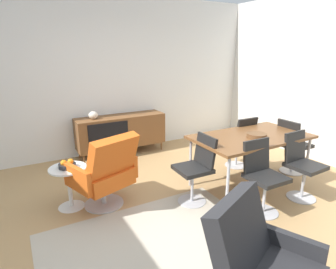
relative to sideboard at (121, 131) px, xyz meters
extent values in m
plane|color=tan|center=(-0.30, -2.30, -0.44)|extent=(8.32, 8.32, 0.00)
cube|color=silver|center=(-0.30, 0.30, 0.96)|extent=(6.80, 0.12, 2.80)
cube|color=brown|center=(0.00, 0.00, 0.00)|extent=(1.60, 0.44, 0.56)
cube|color=black|center=(-0.30, -0.22, 0.00)|extent=(0.70, 0.01, 0.48)
cylinder|color=brown|center=(-0.74, -0.17, -0.36)|extent=(0.03, 0.03, 0.16)
cylinder|color=brown|center=(0.74, -0.17, -0.36)|extent=(0.03, 0.03, 0.16)
cylinder|color=brown|center=(-0.74, 0.17, -0.36)|extent=(0.03, 0.03, 0.16)
cylinder|color=brown|center=(0.74, 0.17, -0.36)|extent=(0.03, 0.03, 0.16)
ellipsoid|color=beige|center=(-0.48, 0.00, 0.35)|extent=(0.16, 0.16, 0.13)
cube|color=brown|center=(1.11, -2.10, 0.28)|extent=(1.60, 0.90, 0.04)
cylinder|color=#B7B7BC|center=(0.39, -2.49, -0.09)|extent=(0.04, 0.04, 0.70)
cylinder|color=#B7B7BC|center=(1.83, -2.49, -0.09)|extent=(0.04, 0.04, 0.70)
cylinder|color=#B7B7BC|center=(0.39, -1.71, -0.09)|extent=(0.04, 0.04, 0.70)
cylinder|color=#B7B7BC|center=(1.83, -1.71, -0.09)|extent=(0.04, 0.04, 0.70)
cylinder|color=brown|center=(1.10, -2.20, 0.33)|extent=(0.26, 0.26, 0.06)
cube|color=black|center=(1.46, -1.48, 0.01)|extent=(0.41, 0.41, 0.05)
cube|color=black|center=(1.46, -1.66, 0.23)|extent=(0.38, 0.10, 0.38)
cylinder|color=#B7B7BC|center=(1.46, -1.48, -0.23)|extent=(0.04, 0.04, 0.42)
cylinder|color=#B7B7BC|center=(1.46, -1.48, -0.43)|extent=(0.36, 0.36, 0.01)
cube|color=black|center=(1.46, -2.72, 0.01)|extent=(0.42, 0.42, 0.05)
cube|color=black|center=(1.45, -2.54, 0.23)|extent=(0.38, 0.11, 0.38)
cylinder|color=#B7B7BC|center=(1.46, -2.72, -0.23)|extent=(0.04, 0.04, 0.42)
cylinder|color=#B7B7BC|center=(1.46, -2.72, -0.43)|extent=(0.36, 0.36, 0.01)
cube|color=black|center=(2.06, -2.10, 0.01)|extent=(0.40, 0.40, 0.05)
cube|color=black|center=(1.88, -2.09, 0.23)|extent=(0.09, 0.38, 0.38)
cylinder|color=#B7B7BC|center=(2.06, -2.10, -0.23)|extent=(0.04, 0.04, 0.42)
cylinder|color=#B7B7BC|center=(2.06, -2.10, -0.43)|extent=(0.36, 0.36, 0.01)
cube|color=black|center=(0.16, -2.10, 0.01)|extent=(0.41, 0.41, 0.05)
cube|color=black|center=(0.34, -2.10, 0.23)|extent=(0.10, 0.38, 0.38)
cylinder|color=#B7B7BC|center=(0.16, -2.10, -0.23)|extent=(0.04, 0.04, 0.42)
cylinder|color=#B7B7BC|center=(0.16, -2.10, -0.43)|extent=(0.36, 0.36, 0.01)
cube|color=black|center=(0.76, -2.72, 0.01)|extent=(0.41, 0.41, 0.05)
cube|color=black|center=(0.76, -2.54, 0.23)|extent=(0.38, 0.09, 0.38)
cylinder|color=#B7B7BC|center=(0.76, -2.72, -0.23)|extent=(0.04, 0.04, 0.42)
cylinder|color=#B7B7BC|center=(0.76, -2.72, -0.43)|extent=(0.36, 0.36, 0.01)
cube|color=#D85919|center=(-0.83, -1.61, -0.06)|extent=(0.75, 0.72, 0.20)
cube|color=#D85919|center=(-0.76, -1.84, 0.25)|extent=(0.65, 0.45, 0.51)
cube|color=#D85919|center=(-0.52, -1.50, 0.02)|extent=(0.22, 0.50, 0.28)
cube|color=#D85919|center=(-1.15, -1.72, 0.02)|extent=(0.22, 0.50, 0.28)
cylinder|color=#B7B7BC|center=(-0.83, -1.61, -0.30)|extent=(0.06, 0.06, 0.28)
cylinder|color=#B7B7BC|center=(-0.83, -1.61, -0.43)|extent=(0.48, 0.48, 0.02)
cube|color=#262628|center=(-0.47, -3.58, 0.25)|extent=(0.66, 0.49, 0.51)
cube|color=#262628|center=(-0.07, -3.67, 0.02)|extent=(0.26, 0.48, 0.28)
cylinder|color=white|center=(-1.20, -1.47, 0.07)|extent=(0.44, 0.44, 0.02)
cylinder|color=white|center=(-1.20, -1.47, -0.19)|extent=(0.05, 0.05, 0.50)
cone|color=white|center=(-1.20, -1.47, -0.43)|extent=(0.32, 0.32, 0.02)
cylinder|color=#262628|center=(-1.20, -1.47, 0.11)|extent=(0.20, 0.20, 0.05)
sphere|color=orange|center=(-1.16, -1.47, 0.15)|extent=(0.07, 0.07, 0.07)
sphere|color=orange|center=(-1.24, -1.48, 0.15)|extent=(0.07, 0.07, 0.07)
cube|color=#B7AD99|center=(-0.60, -2.70, -0.44)|extent=(2.20, 1.70, 0.01)
camera|label=1|loc=(-1.67, -4.75, 1.41)|focal=30.19mm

